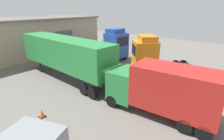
# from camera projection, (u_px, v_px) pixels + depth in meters

# --- Properties ---
(ground_plane) EXTENTS (60.00, 60.00, 0.00)m
(ground_plane) POSITION_uv_depth(u_px,v_px,m) (111.00, 94.00, 14.75)
(ground_plane) COLOR slate
(warehouse_building) EXTENTS (26.04, 8.35, 5.44)m
(warehouse_building) POSITION_uv_depth(u_px,v_px,m) (14.00, 38.00, 24.62)
(warehouse_building) COLOR tan
(warehouse_building) RESTS_ON ground_plane
(tractor_unit_blue) EXTENTS (3.03, 6.26, 4.24)m
(tractor_unit_blue) POSITION_uv_depth(u_px,v_px,m) (114.00, 45.00, 23.84)
(tractor_unit_blue) COLOR #2347A3
(tractor_unit_blue) RESTS_ON ground_plane
(container_trailer_green) EXTENTS (2.84, 11.92, 4.13)m
(container_trailer_green) POSITION_uv_depth(u_px,v_px,m) (65.00, 54.00, 17.02)
(container_trailer_green) COLOR #28843D
(container_trailer_green) RESTS_ON ground_plane
(box_truck_green) EXTENTS (3.05, 7.34, 3.46)m
(box_truck_green) POSITION_uv_depth(u_px,v_px,m) (162.00, 89.00, 11.30)
(box_truck_green) COLOR #28843D
(box_truck_green) RESTS_ON ground_plane
(tractor_unit_orange) EXTENTS (6.47, 6.56, 4.11)m
(tractor_unit_orange) POSITION_uv_depth(u_px,v_px,m) (149.00, 56.00, 18.85)
(tractor_unit_orange) COLOR orange
(tractor_unit_orange) RESTS_ON ground_plane
(oil_drum) EXTENTS (0.58, 0.58, 0.88)m
(oil_drum) POSITION_uv_depth(u_px,v_px,m) (186.00, 87.00, 15.04)
(oil_drum) COLOR #B22D23
(oil_drum) RESTS_ON ground_plane
(traffic_cone) EXTENTS (0.40, 0.40, 0.55)m
(traffic_cone) POSITION_uv_depth(u_px,v_px,m) (42.00, 114.00, 11.54)
(traffic_cone) COLOR black
(traffic_cone) RESTS_ON ground_plane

